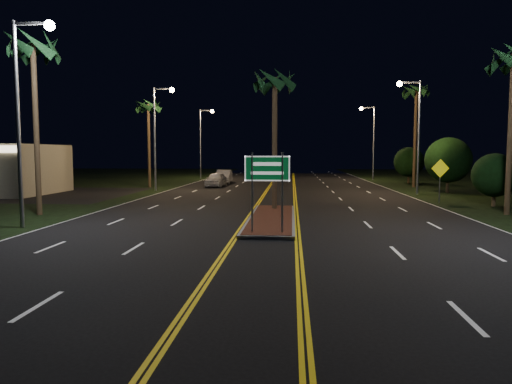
# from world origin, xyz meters

# --- Properties ---
(ground) EXTENTS (120.00, 120.00, 0.00)m
(ground) POSITION_xyz_m (0.00, 0.00, 0.00)
(ground) COLOR black
(ground) RESTS_ON ground
(median_island) EXTENTS (2.25, 10.25, 0.17)m
(median_island) POSITION_xyz_m (0.00, 7.00, 0.08)
(median_island) COLOR gray
(median_island) RESTS_ON ground
(highway_sign) EXTENTS (1.80, 0.08, 3.20)m
(highway_sign) POSITION_xyz_m (0.00, 2.80, 2.40)
(highway_sign) COLOR gray
(highway_sign) RESTS_ON ground
(streetlight_left_near) EXTENTS (1.91, 0.44, 9.00)m
(streetlight_left_near) POSITION_xyz_m (-10.61, 4.00, 5.66)
(streetlight_left_near) COLOR gray
(streetlight_left_near) RESTS_ON ground
(streetlight_left_mid) EXTENTS (1.91, 0.44, 9.00)m
(streetlight_left_mid) POSITION_xyz_m (-10.61, 24.00, 5.66)
(streetlight_left_mid) COLOR gray
(streetlight_left_mid) RESTS_ON ground
(streetlight_left_far) EXTENTS (1.91, 0.44, 9.00)m
(streetlight_left_far) POSITION_xyz_m (-10.61, 44.00, 5.66)
(streetlight_left_far) COLOR gray
(streetlight_left_far) RESTS_ON ground
(streetlight_right_mid) EXTENTS (1.91, 0.44, 9.00)m
(streetlight_right_mid) POSITION_xyz_m (10.61, 22.00, 5.66)
(streetlight_right_mid) COLOR gray
(streetlight_right_mid) RESTS_ON ground
(streetlight_right_far) EXTENTS (1.91, 0.44, 9.00)m
(streetlight_right_far) POSITION_xyz_m (10.61, 42.00, 5.66)
(streetlight_right_far) COLOR gray
(streetlight_right_far) RESTS_ON ground
(palm_median) EXTENTS (2.40, 2.40, 8.30)m
(palm_median) POSITION_xyz_m (0.00, 10.50, 7.28)
(palm_median) COLOR #382819
(palm_median) RESTS_ON ground
(palm_left_near) EXTENTS (2.40, 2.40, 9.80)m
(palm_left_near) POSITION_xyz_m (-12.50, 8.00, 8.68)
(palm_left_near) COLOR #382819
(palm_left_near) RESTS_ON ground
(palm_left_far) EXTENTS (2.40, 2.40, 8.80)m
(palm_left_far) POSITION_xyz_m (-12.80, 28.00, 7.75)
(palm_left_far) COLOR #382819
(palm_left_far) RESTS_ON ground
(palm_right_far) EXTENTS (2.40, 2.40, 10.30)m
(palm_right_far) POSITION_xyz_m (12.80, 30.00, 9.14)
(palm_right_far) COLOR #382819
(palm_right_far) RESTS_ON ground
(shrub_near) EXTENTS (2.70, 2.70, 3.30)m
(shrub_near) POSITION_xyz_m (13.50, 14.00, 1.95)
(shrub_near) COLOR #382819
(shrub_near) RESTS_ON ground
(shrub_mid) EXTENTS (3.78, 3.78, 4.62)m
(shrub_mid) POSITION_xyz_m (14.00, 24.00, 2.73)
(shrub_mid) COLOR #382819
(shrub_mid) RESTS_ON ground
(shrub_far) EXTENTS (3.24, 3.24, 3.96)m
(shrub_far) POSITION_xyz_m (13.80, 36.00, 2.34)
(shrub_far) COLOR #382819
(shrub_far) RESTS_ON ground
(car_near) EXTENTS (2.39, 5.07, 1.65)m
(car_near) POSITION_xyz_m (-6.51, 29.35, 0.83)
(car_near) COLOR #B9BAC0
(car_near) RESTS_ON ground
(car_far) EXTENTS (2.34, 5.13, 1.69)m
(car_far) POSITION_xyz_m (-6.52, 34.72, 0.84)
(car_far) COLOR silver
(car_far) RESTS_ON ground
(warning_sign) EXTENTS (1.21, 0.23, 2.91)m
(warning_sign) POSITION_xyz_m (10.80, 15.84, 1.93)
(warning_sign) COLOR gray
(warning_sign) RESTS_ON ground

